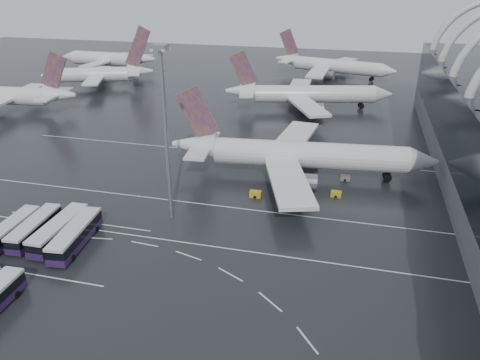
% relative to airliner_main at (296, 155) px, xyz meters
% --- Properties ---
extents(ground, '(420.00, 420.00, 0.00)m').
position_rel_airliner_main_xyz_m(ground, '(-10.86, -29.97, -4.83)').
color(ground, black).
rests_on(ground, ground).
extents(lane_marking_near, '(120.00, 0.25, 0.01)m').
position_rel_airliner_main_xyz_m(lane_marking_near, '(-10.86, -31.97, -4.82)').
color(lane_marking_near, silver).
rests_on(lane_marking_near, ground).
extents(lane_marking_mid, '(120.00, 0.25, 0.01)m').
position_rel_airliner_main_xyz_m(lane_marking_mid, '(-10.86, -17.97, -4.82)').
color(lane_marking_mid, silver).
rests_on(lane_marking_mid, ground).
extents(lane_marking_far, '(120.00, 0.25, 0.01)m').
position_rel_airliner_main_xyz_m(lane_marking_far, '(-10.86, 10.03, -4.82)').
color(lane_marking_far, silver).
rests_on(lane_marking_far, ground).
extents(bus_bay_line_south, '(28.00, 0.25, 0.01)m').
position_rel_airliner_main_xyz_m(bus_bay_line_south, '(-34.86, -45.97, -4.82)').
color(bus_bay_line_south, silver).
rests_on(bus_bay_line_south, ground).
extents(bus_bay_line_north, '(28.00, 0.25, 0.01)m').
position_rel_airliner_main_xyz_m(bus_bay_line_north, '(-34.86, -29.97, -4.82)').
color(bus_bay_line_north, silver).
rests_on(bus_bay_line_north, ground).
extents(airliner_main, '(56.95, 49.69, 19.27)m').
position_rel_airliner_main_xyz_m(airliner_main, '(0.00, 0.00, 0.00)').
color(airliner_main, white).
rests_on(airliner_main, ground).
extents(airliner_gate_b, '(53.11, 47.02, 18.60)m').
position_rel_airliner_main_xyz_m(airliner_gate_b, '(-4.71, 54.55, -0.17)').
color(airliner_gate_b, white).
rests_on(airliner_gate_b, ground).
extents(airliner_gate_c, '(51.36, 46.67, 18.50)m').
position_rel_airliner_main_xyz_m(airliner_gate_c, '(-0.59, 105.46, -0.20)').
color(airliner_gate_c, white).
rests_on(airliner_gate_c, ground).
extents(jet_remote_west, '(44.23, 35.70, 19.24)m').
position_rel_airliner_main_xyz_m(jet_remote_west, '(-93.92, 28.41, 0.14)').
color(jet_remote_west, white).
rests_on(jet_remote_west, ground).
extents(jet_remote_mid, '(40.97, 33.36, 18.30)m').
position_rel_airliner_main_xyz_m(jet_remote_mid, '(-84.73, 65.79, -0.10)').
color(jet_remote_mid, white).
rests_on(jet_remote_mid, ground).
extents(jet_remote_far, '(45.59, 36.67, 19.93)m').
position_rel_airliner_main_xyz_m(jet_remote_far, '(-96.14, 94.56, 0.32)').
color(jet_remote_far, white).
rests_on(jet_remote_far, ground).
extents(bus_row_near_a, '(3.50, 12.76, 3.11)m').
position_rel_airliner_main_xyz_m(bus_row_near_a, '(-42.24, -37.97, -3.12)').
color(bus_row_near_a, '#27143E').
rests_on(bus_row_near_a, ground).
extents(bus_row_near_b, '(3.82, 12.93, 3.14)m').
position_rel_airliner_main_xyz_m(bus_row_near_b, '(-38.83, -36.56, -3.10)').
color(bus_row_near_b, '#27143E').
rests_on(bus_row_near_b, ground).
extents(bus_row_near_c, '(3.58, 13.99, 3.43)m').
position_rel_airliner_main_xyz_m(bus_row_near_c, '(-34.29, -36.31, -2.94)').
color(bus_row_near_c, '#27143E').
rests_on(bus_row_near_c, ground).
extents(bus_row_near_d, '(4.68, 14.26, 3.45)m').
position_rel_airliner_main_xyz_m(bus_row_near_d, '(-30.71, -37.12, -2.93)').
color(bus_row_near_d, '#27143E').
rests_on(bus_row_near_d, ground).
extents(floodlight_mast, '(2.36, 2.36, 30.73)m').
position_rel_airliner_main_xyz_m(floodlight_mast, '(-19.22, -24.31, 14.50)').
color(floodlight_mast, gray).
rests_on(floodlight_mast, ground).
extents(gse_cart_belly_a, '(2.07, 1.22, 1.13)m').
position_rel_airliner_main_xyz_m(gse_cart_belly_a, '(9.39, -8.27, -4.26)').
color(gse_cart_belly_a, gold).
rests_on(gse_cart_belly_a, ground).
extents(gse_cart_belly_b, '(2.08, 1.23, 1.13)m').
position_rel_airliner_main_xyz_m(gse_cart_belly_b, '(10.77, 0.31, -4.26)').
color(gse_cart_belly_b, slate).
rests_on(gse_cart_belly_b, ground).
extents(gse_cart_belly_c, '(2.30, 1.36, 1.25)m').
position_rel_airliner_main_xyz_m(gse_cart_belly_c, '(-6.12, -12.42, -4.20)').
color(gse_cart_belly_c, gold).
rests_on(gse_cart_belly_c, ground).
extents(gse_cart_belly_e, '(1.97, 1.16, 1.07)m').
position_rel_airliner_main_xyz_m(gse_cart_belly_e, '(3.48, 5.81, -4.29)').
color(gse_cart_belly_e, gold).
rests_on(gse_cart_belly_e, ground).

